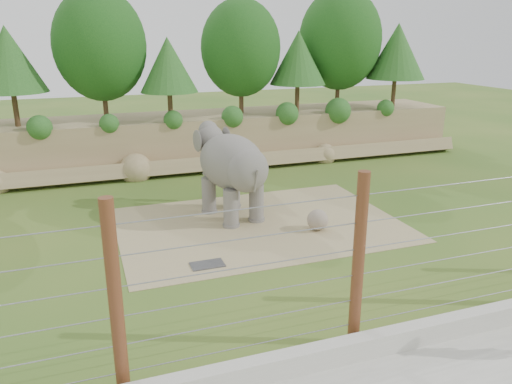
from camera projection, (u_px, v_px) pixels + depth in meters
name	position (u px, v px, depth m)	size (l,w,h in m)	color
ground	(278.00, 261.00, 15.24)	(90.00, 90.00, 0.00)	#376320
back_embankment	(197.00, 87.00, 25.59)	(30.00, 5.52, 8.77)	#937D56
dirt_patch	(260.00, 224.00, 18.09)	(10.00, 7.00, 0.02)	tan
drain_grate	(207.00, 264.00, 14.90)	(1.00, 0.60, 0.03)	#262628
elephant	(232.00, 175.00, 18.38)	(1.74, 4.06, 3.29)	#68635E
stone_ball	(318.00, 220.00, 17.46)	(0.74, 0.74, 0.74)	gray
retaining_wall	(365.00, 346.00, 10.67)	(26.00, 0.35, 0.50)	#BBBAAE
barrier_fence	(358.00, 262.00, 10.59)	(20.26, 0.26, 4.00)	#5A3618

